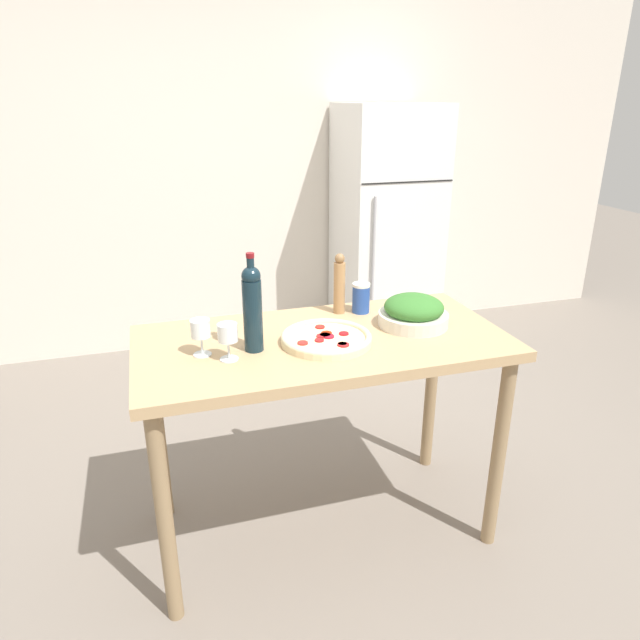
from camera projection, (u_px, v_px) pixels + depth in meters
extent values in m
plane|color=slate|center=(322.00, 525.00, 2.48)|extent=(14.00, 14.00, 0.00)
cube|color=silver|center=(229.00, 164.00, 3.97)|extent=(6.40, 0.06, 2.60)
cube|color=white|center=(386.00, 229.00, 4.09)|extent=(0.65, 0.64, 1.70)
cube|color=black|center=(408.00, 182.00, 3.67)|extent=(0.64, 0.01, 0.01)
cylinder|color=#B2B2B7|center=(374.00, 255.00, 3.76)|extent=(0.02, 0.02, 0.77)
cube|color=tan|center=(323.00, 343.00, 2.16)|extent=(1.40, 0.69, 0.04)
cylinder|color=#967A55|center=(165.00, 520.00, 1.89)|extent=(0.06, 0.06, 0.85)
cylinder|color=#967A55|center=(499.00, 455.00, 2.24)|extent=(0.06, 0.06, 0.85)
cylinder|color=#967A55|center=(158.00, 431.00, 2.40)|extent=(0.06, 0.06, 0.85)
cylinder|color=#967A55|center=(431.00, 389.00, 2.75)|extent=(0.06, 0.06, 0.85)
cylinder|color=#142833|center=(253.00, 316.00, 2.00)|extent=(0.07, 0.07, 0.26)
sphere|color=#142833|center=(251.00, 276.00, 1.95)|extent=(0.07, 0.07, 0.07)
cylinder|color=#142833|center=(251.00, 267.00, 1.94)|extent=(0.03, 0.03, 0.06)
cylinder|color=maroon|center=(250.00, 255.00, 1.93)|extent=(0.03, 0.03, 0.02)
cylinder|color=silver|center=(229.00, 359.00, 1.98)|extent=(0.06, 0.06, 0.00)
cylinder|color=silver|center=(229.00, 350.00, 1.96)|extent=(0.01, 0.01, 0.07)
cylinder|color=white|center=(228.00, 333.00, 1.94)|extent=(0.07, 0.07, 0.06)
cylinder|color=maroon|center=(228.00, 339.00, 1.95)|extent=(0.06, 0.06, 0.01)
cylinder|color=silver|center=(203.00, 354.00, 2.01)|extent=(0.06, 0.06, 0.00)
cylinder|color=silver|center=(202.00, 345.00, 2.00)|extent=(0.01, 0.01, 0.07)
cylinder|color=white|center=(200.00, 328.00, 1.97)|extent=(0.07, 0.07, 0.06)
cylinder|color=maroon|center=(201.00, 334.00, 1.98)|extent=(0.06, 0.06, 0.02)
cylinder|color=#AD7F51|center=(339.00, 288.00, 2.37)|extent=(0.05, 0.05, 0.22)
sphere|color=#936C45|center=(340.00, 258.00, 2.32)|extent=(0.04, 0.04, 0.04)
cylinder|color=silver|center=(413.00, 319.00, 2.27)|extent=(0.28, 0.28, 0.05)
ellipsoid|color=#38752D|center=(414.00, 307.00, 2.25)|extent=(0.24, 0.24, 0.10)
cylinder|color=beige|center=(326.00, 340.00, 2.11)|extent=(0.34, 0.34, 0.02)
torus|color=beige|center=(326.00, 337.00, 2.10)|extent=(0.34, 0.34, 0.02)
cylinder|color=red|center=(342.00, 344.00, 2.04)|extent=(0.03, 0.03, 0.01)
cylinder|color=#AD1C1D|center=(319.00, 340.00, 2.07)|extent=(0.03, 0.03, 0.01)
cylinder|color=red|center=(322.00, 336.00, 2.11)|extent=(0.04, 0.04, 0.01)
cylinder|color=red|center=(303.00, 343.00, 2.05)|extent=(0.04, 0.04, 0.01)
cylinder|color=#AD240A|center=(326.00, 333.00, 2.13)|extent=(0.04, 0.04, 0.01)
cylinder|color=red|center=(324.00, 335.00, 2.12)|extent=(0.04, 0.04, 0.01)
cylinder|color=#AF1527|center=(328.00, 336.00, 2.11)|extent=(0.04, 0.04, 0.01)
cylinder|color=red|center=(344.00, 334.00, 2.13)|extent=(0.04, 0.04, 0.01)
cylinder|color=red|center=(343.00, 345.00, 2.04)|extent=(0.04, 0.04, 0.01)
cylinder|color=red|center=(320.00, 327.00, 2.19)|extent=(0.04, 0.04, 0.01)
cylinder|color=#284CA3|center=(361.00, 299.00, 2.39)|extent=(0.07, 0.07, 0.11)
cylinder|color=white|center=(361.00, 285.00, 2.37)|extent=(0.07, 0.07, 0.01)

